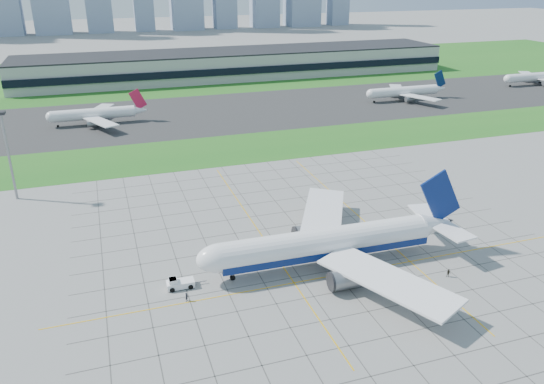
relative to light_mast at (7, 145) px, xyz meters
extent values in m
plane|color=gray|center=(70.00, -65.00, -16.18)|extent=(1400.00, 1400.00, 0.00)
cube|color=#1D611B|center=(70.00, 25.00, -16.16)|extent=(700.00, 35.00, 0.04)
cube|color=#383838|center=(70.00, 80.00, -16.15)|extent=(700.00, 75.00, 0.04)
cube|color=#1D611B|center=(70.00, 190.00, -16.16)|extent=(700.00, 145.00, 0.04)
cube|color=#474744|center=(22.00, -55.00, -16.17)|extent=(0.18, 130.00, 0.02)
cube|color=#474744|center=(30.00, -55.00, -16.17)|extent=(0.18, 130.00, 0.02)
cube|color=#474744|center=(38.00, -55.00, -16.17)|extent=(0.18, 130.00, 0.02)
cube|color=#474744|center=(46.00, -55.00, -16.17)|extent=(0.18, 130.00, 0.02)
cube|color=#474744|center=(54.00, -55.00, -16.17)|extent=(0.18, 130.00, 0.02)
cube|color=#474744|center=(62.00, -55.00, -16.17)|extent=(0.18, 130.00, 0.02)
cube|color=#474744|center=(70.00, -55.00, -16.17)|extent=(0.18, 130.00, 0.02)
cube|color=#474744|center=(78.00, -55.00, -16.17)|extent=(0.18, 130.00, 0.02)
cube|color=#474744|center=(86.00, -55.00, -16.17)|extent=(0.18, 130.00, 0.02)
cube|color=#474744|center=(94.00, -55.00, -16.17)|extent=(0.18, 130.00, 0.02)
cube|color=#474744|center=(102.00, -55.00, -16.17)|extent=(0.18, 130.00, 0.02)
cube|color=#474744|center=(110.00, -55.00, -16.17)|extent=(0.18, 130.00, 0.02)
cube|color=#474744|center=(118.00, -55.00, -16.17)|extent=(0.18, 130.00, 0.02)
cube|color=#474744|center=(70.00, -97.00, -16.17)|extent=(110.00, 0.18, 0.02)
cube|color=#474744|center=(70.00, -89.00, -16.17)|extent=(110.00, 0.18, 0.02)
cube|color=#474744|center=(70.00, -81.00, -16.17)|extent=(110.00, 0.18, 0.02)
cube|color=#474744|center=(70.00, -73.00, -16.17)|extent=(110.00, 0.18, 0.02)
cube|color=#474744|center=(70.00, -65.00, -16.17)|extent=(110.00, 0.18, 0.02)
cube|color=#474744|center=(70.00, -57.00, -16.17)|extent=(110.00, 0.18, 0.02)
cube|color=#474744|center=(70.00, -49.00, -16.17)|extent=(110.00, 0.18, 0.02)
cube|color=#474744|center=(70.00, -41.00, -16.17)|extent=(110.00, 0.18, 0.02)
cube|color=#474744|center=(70.00, -33.00, -16.17)|extent=(110.00, 0.18, 0.02)
cube|color=#474744|center=(70.00, -25.00, -16.17)|extent=(110.00, 0.18, 0.02)
cube|color=#474744|center=(70.00, -17.00, -16.17)|extent=(110.00, 0.18, 0.02)
cube|color=#474744|center=(70.00, -9.00, -16.17)|extent=(110.00, 0.18, 0.02)
cube|color=#474744|center=(70.00, -1.00, -16.17)|extent=(110.00, 0.18, 0.02)
cube|color=#E3A80B|center=(70.00, -67.00, -16.16)|extent=(120.00, 0.25, 0.03)
cube|color=#E3A80B|center=(60.00, -45.00, -16.16)|extent=(0.25, 100.00, 0.03)
cube|color=#E3A80B|center=(88.00, -45.00, -16.16)|extent=(0.25, 100.00, 0.03)
cube|color=#B7B7B2|center=(110.00, 165.00, -8.68)|extent=(260.00, 42.00, 15.00)
cube|color=black|center=(110.00, 143.50, -9.18)|extent=(260.00, 1.00, 4.00)
cube|color=black|center=(110.00, 165.00, -0.78)|extent=(260.00, 42.00, 0.80)
cylinder|color=gray|center=(0.00, 0.00, -3.68)|extent=(0.70, 0.70, 25.00)
cube|color=black|center=(0.00, 0.00, 9.02)|extent=(2.50, 2.50, 0.80)
cylinder|color=white|center=(69.22, -62.20, -10.39)|extent=(47.67, 7.18, 6.20)
cube|color=navy|center=(69.22, -62.20, -12.36)|extent=(47.66, 6.76, 1.65)
ellipsoid|color=white|center=(45.44, -61.71, -10.39)|extent=(10.05, 6.40, 6.20)
cube|color=black|center=(43.17, -61.66, -9.87)|extent=(2.34, 3.35, 0.62)
cone|color=white|center=(96.61, -62.76, -10.08)|extent=(8.39, 6.06, 5.89)
cube|color=navy|center=(97.12, -62.77, -3.16)|extent=(11.28, 0.75, 13.20)
cube|color=white|center=(75.76, -45.79, -11.43)|extent=(21.51, 30.01, 1.00)
cube|color=white|center=(75.08, -78.86, -11.43)|extent=(20.61, 30.18, 1.00)
cylinder|color=slate|center=(69.44, -51.34, -13.49)|extent=(6.80, 4.07, 3.93)
cylinder|color=slate|center=(68.99, -73.05, -13.49)|extent=(6.80, 4.07, 3.93)
cylinder|color=gray|center=(48.03, -61.76, -14.84)|extent=(0.38, 0.38, 2.69)
cylinder|color=black|center=(48.03, -61.76, -15.61)|extent=(1.15, 0.54, 1.14)
cylinder|color=black|center=(74.45, -58.99, -15.51)|extent=(1.37, 1.27, 1.34)
cylinder|color=black|center=(74.32, -65.61, -15.51)|extent=(1.37, 1.27, 1.34)
cube|color=white|center=(37.08, -61.14, -15.33)|extent=(5.70, 2.75, 1.32)
cube|color=white|center=(35.58, -61.11, -14.39)|extent=(1.73, 2.10, 1.03)
cube|color=black|center=(35.58, -61.11, -14.21)|extent=(1.54, 1.91, 0.66)
cube|color=gray|center=(41.13, -61.22, -15.62)|extent=(2.82, 0.23, 0.17)
cylinder|color=black|center=(35.23, -59.88, -15.66)|extent=(1.04, 0.49, 1.03)
cylinder|color=black|center=(35.18, -62.32, -15.66)|extent=(1.04, 0.49, 1.03)
cylinder|color=black|center=(38.99, -59.96, -15.66)|extent=(1.04, 0.49, 1.03)
cylinder|color=black|center=(38.94, -62.40, -15.66)|extent=(1.04, 0.49, 1.03)
imported|color=black|center=(37.43, -66.44, -15.24)|extent=(0.79, 0.81, 1.88)
imported|color=black|center=(92.21, -75.28, -15.24)|extent=(1.15, 1.08, 1.88)
cylinder|color=white|center=(23.26, 76.81, -11.68)|extent=(33.63, 4.80, 4.80)
cube|color=#C5163F|center=(41.94, 76.81, -6.68)|extent=(7.46, 0.40, 9.15)
cube|color=white|center=(25.59, 87.81, -12.48)|extent=(13.89, 20.66, 0.40)
cube|color=white|center=(25.59, 65.81, -12.48)|extent=(13.89, 20.66, 0.40)
cylinder|color=black|center=(26.06, 79.01, -15.68)|extent=(1.00, 1.00, 1.00)
cylinder|color=black|center=(26.06, 74.61, -15.68)|extent=(1.00, 1.00, 1.00)
cylinder|color=white|center=(172.40, 74.84, -11.68)|extent=(36.94, 4.80, 4.80)
cube|color=#071D47|center=(192.92, 74.84, -6.68)|extent=(7.46, 0.40, 9.15)
cube|color=white|center=(174.96, 85.84, -12.48)|extent=(13.89, 20.66, 0.40)
cube|color=white|center=(174.96, 63.84, -12.48)|extent=(13.89, 20.66, 0.40)
cylinder|color=black|center=(175.48, 77.04, -15.68)|extent=(1.00, 1.00, 1.00)
cylinder|color=black|center=(175.48, 72.64, -15.68)|extent=(1.00, 1.00, 1.00)
cylinder|color=white|center=(267.51, 85.59, -11.68)|extent=(43.47, 4.80, 4.80)
cube|color=white|center=(270.53, 96.59, -12.48)|extent=(13.89, 20.66, 0.40)
cylinder|color=black|center=(271.14, 87.79, -15.68)|extent=(1.00, 1.00, 1.00)
camera|label=1|loc=(25.45, -156.05, 44.55)|focal=35.00mm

